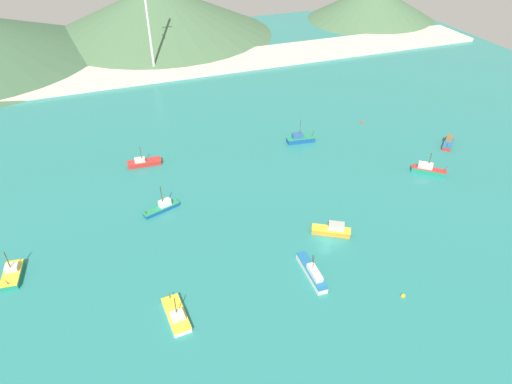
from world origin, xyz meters
The scene contains 16 objects.
ground centered at (0.00, 30.00, -0.25)m, with size 260.00×280.00×0.50m.
fishing_boat_1 centered at (-33.18, -8.82, 0.68)m, with size 3.68×8.61×5.32m.
fishing_boat_2 centered at (-29.64, 22.15, 0.83)m, with size 8.65×4.45×6.39m.
fishing_boat_3 centered at (12.69, 40.13, 1.00)m, with size 8.15×3.49×6.77m.
fishing_boat_4 centered at (-30.42, 42.96, 0.80)m, with size 8.69×3.08×5.58m.
fishing_boat_5 centered at (2.32, 1.66, 1.06)m, with size 8.03×6.01×2.92m.
fishing_boat_6 centered at (50.28, 23.99, 0.90)m, with size 6.44×6.26×2.72m.
fishing_boat_7 centered at (-7.07, -7.93, 0.89)m, with size 2.30×10.59×5.47m.
fishing_boat_8 centered at (-60.01, 11.38, 0.79)m, with size 3.98×7.36×5.95m.
fishing_boat_9 centered at (35.92, 14.11, 1.10)m, with size 7.61×6.92×5.94m.
buoy_0 centered at (35.21, 44.40, 0.15)m, with size 0.87×0.87×0.87m.
buoy_2 centered at (6.08, -18.27, 0.15)m, with size 0.84×0.84×0.84m.
beach_strip centered at (0.00, 108.36, 0.60)m, with size 247.00×22.85×1.20m, color beige.
hill_central centered at (-4.95, 154.73, 10.98)m, with size 102.66×102.66×21.96m.
hill_east centered at (99.79, 143.56, 8.41)m, with size 63.65×63.65×16.82m.
radio_tower centered at (-15.83, 109.60, 18.73)m, with size 3.67×2.94×36.74m.
Camera 1 is at (-38.45, -62.18, 63.15)m, focal length 32.26 mm.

